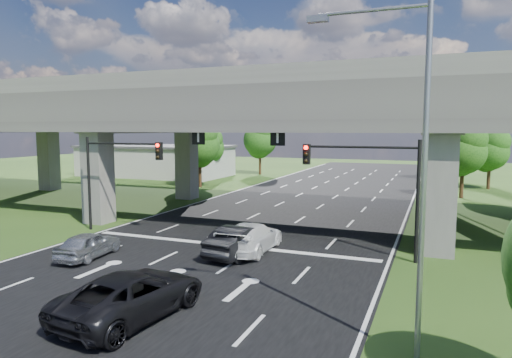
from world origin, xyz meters
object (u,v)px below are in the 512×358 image
Objects in this scene: car_trailing at (132,295)px; car_white at (251,237)px; car_silver at (89,245)px; signal_right at (372,176)px; streetlight_near at (409,153)px; signal_left at (115,166)px; car_dark at (241,241)px; streetlight_beyond at (433,135)px; streetlight_far at (430,137)px.

car_white is at bearing -86.58° from car_trailing.
car_white is 9.38m from car_trailing.
car_silver is 0.74× the size of car_white.
signal_right is 10.33m from streetlight_near.
signal_right is 1.53× the size of car_silver.
signal_left is (-15.65, 0.00, 0.00)m from signal_right.
signal_left is 0.60× the size of streetlight_near.
signal_right is at bearing -170.53° from car_white.
car_dark is 0.92m from car_white.
signal_right is at bearing 0.00° from signal_left.
streetlight_beyond reaches higher than car_silver.
car_dark reaches higher than car_silver.
streetlight_near reaches higher than car_silver.
car_dark is 0.89× the size of car_white.
car_white is (-8.30, 8.78, -5.05)m from streetlight_near.
streetlight_near is at bearing -77.12° from signal_right.
signal_left reaches higher than car_white.
streetlight_beyond is 2.55× the size of car_silver.
car_dark is at bearing 137.17° from streetlight_near.
signal_right reaches higher than car_white.
signal_left is 26.95m from streetlight_far.
streetlight_far and streetlight_beyond have the same top height.
streetlight_far is 2.55× the size of car_silver.
car_white is at bearing 133.39° from streetlight_near.
car_white is at bearing -169.05° from signal_right.
streetlight_near is 1.00× the size of streetlight_far.
signal_left is 40.30m from streetlight_beyond.
streetlight_beyond is at bearing -94.62° from car_dark.
car_trailing is at bearing 135.79° from car_silver.
signal_left is at bearing 180.00° from signal_right.
car_dark is (-8.50, -22.12, -5.04)m from streetlight_far.
streetlight_near is 13.09m from car_white.
signal_right is 7.01m from car_white.
car_silver is (-15.44, -25.36, -5.15)m from streetlight_far.
streetlight_far reaches higher than car_trailing.
streetlight_near is at bearing -90.00° from streetlight_far.
streetlight_beyond is at bearing 90.00° from streetlight_far.
car_dark is at bearing -102.57° from streetlight_beyond.
streetlight_beyond is at bearing -94.04° from car_trailing.
car_trailing is (6.60, -5.22, 0.13)m from car_silver.
streetlight_far is at bearing 48.22° from signal_left.
streetlight_far is 24.23m from car_dark.
car_dark is 0.82× the size of car_trailing.
streetlight_far is 1.73× the size of car_trailing.
signal_left is at bearing -116.43° from streetlight_beyond.
car_dark is at bearing -12.35° from signal_left.
streetlight_far is 23.34m from car_white.
signal_right is at bearing 102.88° from streetlight_near.
streetlight_beyond is at bearing -116.33° from car_silver.
streetlight_near is (2.27, -9.94, 1.66)m from signal_right.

